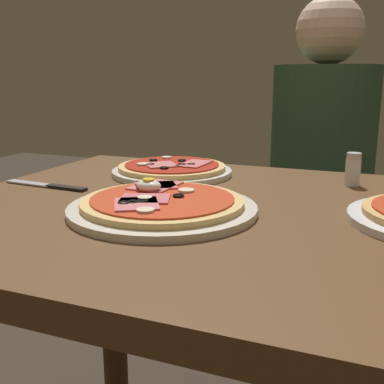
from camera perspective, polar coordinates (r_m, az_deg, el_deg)
dining_table at (r=0.84m, az=4.54°, el=-10.56°), size 1.01×0.77×0.73m
pizza_foreground at (r=0.77m, az=-3.66°, el=-1.57°), size 0.31×0.31×0.05m
pizza_across_right at (r=1.06m, az=-2.43°, el=2.73°), size 0.27×0.27×0.03m
knife at (r=0.98m, az=-16.66°, el=0.72°), size 0.20×0.03×0.01m
salt_shaker at (r=1.00m, az=18.87°, el=2.59°), size 0.03×0.03×0.07m
diner_person at (r=1.57m, az=15.06°, el=-0.88°), size 0.32×0.32×1.18m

